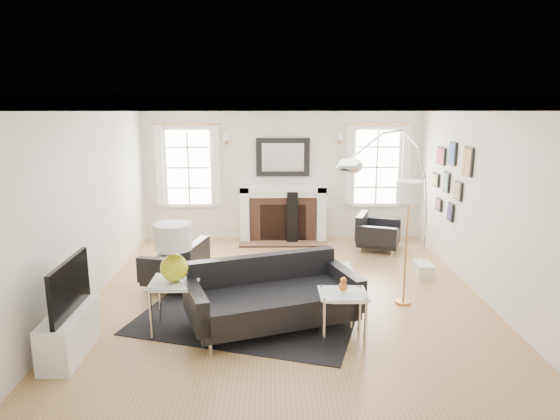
{
  "coord_description": "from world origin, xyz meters",
  "views": [
    {
      "loc": [
        -0.22,
        -6.79,
        2.77
      ],
      "look_at": [
        -0.1,
        0.3,
        1.18
      ],
      "focal_mm": 32.0,
      "sensor_mm": 36.0,
      "label": 1
    }
  ],
  "objects_px": {
    "gourd_lamp": "(173,248)",
    "arc_floor_lamp": "(392,203)",
    "armchair_left": "(179,266)",
    "coffee_table": "(326,272)",
    "armchair_right": "(376,234)",
    "fireplace": "(283,214)",
    "sofa": "(271,297)"
  },
  "relations": [
    {
      "from": "armchair_left",
      "to": "armchair_right",
      "type": "bearing_deg",
      "value": 29.19
    },
    {
      "from": "armchair_left",
      "to": "gourd_lamp",
      "type": "distance_m",
      "value": 1.59
    },
    {
      "from": "gourd_lamp",
      "to": "arc_floor_lamp",
      "type": "bearing_deg",
      "value": 23.49
    },
    {
      "from": "coffee_table",
      "to": "arc_floor_lamp",
      "type": "xyz_separation_m",
      "value": [
        0.92,
        0.07,
        1.01
      ]
    },
    {
      "from": "armchair_right",
      "to": "arc_floor_lamp",
      "type": "distance_m",
      "value": 2.26
    },
    {
      "from": "gourd_lamp",
      "to": "fireplace",
      "type": "bearing_deg",
      "value": 70.41
    },
    {
      "from": "armchair_left",
      "to": "armchair_right",
      "type": "height_order",
      "value": "armchair_left"
    },
    {
      "from": "armchair_right",
      "to": "gourd_lamp",
      "type": "distance_m",
      "value": 4.56
    },
    {
      "from": "sofa",
      "to": "coffee_table",
      "type": "distance_m",
      "value": 1.33
    },
    {
      "from": "fireplace",
      "to": "armchair_right",
      "type": "bearing_deg",
      "value": -20.51
    },
    {
      "from": "armchair_left",
      "to": "gourd_lamp",
      "type": "height_order",
      "value": "gourd_lamp"
    },
    {
      "from": "armchair_left",
      "to": "coffee_table",
      "type": "height_order",
      "value": "armchair_left"
    },
    {
      "from": "armchair_right",
      "to": "arc_floor_lamp",
      "type": "height_order",
      "value": "arc_floor_lamp"
    },
    {
      "from": "armchair_right",
      "to": "fireplace",
      "type": "bearing_deg",
      "value": 159.49
    },
    {
      "from": "fireplace",
      "to": "armchair_left",
      "type": "height_order",
      "value": "fireplace"
    },
    {
      "from": "armchair_left",
      "to": "armchair_right",
      "type": "xyz_separation_m",
      "value": [
        3.33,
        1.86,
        -0.02
      ]
    },
    {
      "from": "fireplace",
      "to": "armchair_left",
      "type": "distance_m",
      "value": 2.98
    },
    {
      "from": "fireplace",
      "to": "armchair_right",
      "type": "distance_m",
      "value": 1.85
    },
    {
      "from": "armchair_right",
      "to": "armchair_left",
      "type": "bearing_deg",
      "value": -150.81
    },
    {
      "from": "gourd_lamp",
      "to": "armchair_left",
      "type": "bearing_deg",
      "value": 98.9
    },
    {
      "from": "armchair_left",
      "to": "arc_floor_lamp",
      "type": "height_order",
      "value": "arc_floor_lamp"
    },
    {
      "from": "coffee_table",
      "to": "arc_floor_lamp",
      "type": "bearing_deg",
      "value": 4.55
    },
    {
      "from": "armchair_left",
      "to": "arc_floor_lamp",
      "type": "relative_size",
      "value": 0.43
    },
    {
      "from": "arc_floor_lamp",
      "to": "gourd_lamp",
      "type": "bearing_deg",
      "value": -156.51
    },
    {
      "from": "fireplace",
      "to": "armchair_right",
      "type": "relative_size",
      "value": 1.66
    },
    {
      "from": "sofa",
      "to": "armchair_right",
      "type": "bearing_deg",
      "value": 58.25
    },
    {
      "from": "gourd_lamp",
      "to": "arc_floor_lamp",
      "type": "xyz_separation_m",
      "value": [
        2.88,
        1.25,
        0.28
      ]
    },
    {
      "from": "coffee_table",
      "to": "armchair_right",
      "type": "bearing_deg",
      "value": 61.19
    },
    {
      "from": "fireplace",
      "to": "gourd_lamp",
      "type": "bearing_deg",
      "value": -109.59
    },
    {
      "from": "armchair_left",
      "to": "gourd_lamp",
      "type": "xyz_separation_m",
      "value": [
        0.22,
        -1.4,
        0.71
      ]
    },
    {
      "from": "armchair_right",
      "to": "gourd_lamp",
      "type": "xyz_separation_m",
      "value": [
        -3.11,
        -3.26,
        0.73
      ]
    },
    {
      "from": "armchair_left",
      "to": "coffee_table",
      "type": "distance_m",
      "value": 2.19
    }
  ]
}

